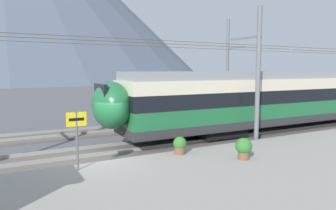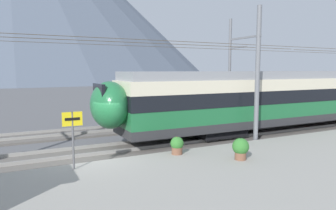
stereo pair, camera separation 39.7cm
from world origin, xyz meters
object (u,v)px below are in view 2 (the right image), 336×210
(train_near_platform, at_px, (319,95))
(potted_plant_platform_edge, at_px, (241,147))
(platform_sign, at_px, (73,127))
(potted_plant_by_shelter, at_px, (177,145))
(catenary_mast_far_side, at_px, (231,67))
(catenary_mast_mid, at_px, (255,73))

(train_near_platform, relative_size, potted_plant_platform_edge, 35.29)
(platform_sign, height_order, potted_plant_platform_edge, platform_sign)
(potted_plant_platform_edge, xyz_separation_m, potted_plant_by_shelter, (-1.88, 1.86, -0.08))
(potted_plant_by_shelter, bearing_deg, train_near_platform, 13.01)
(train_near_platform, distance_m, platform_sign, 17.12)
(train_near_platform, xyz_separation_m, catenary_mast_far_side, (-2.19, 6.87, 1.99))
(catenary_mast_mid, relative_size, catenary_mast_far_side, 1.00)
(train_near_platform, relative_size, platform_sign, 14.71)
(train_near_platform, xyz_separation_m, platform_sign, (-16.84, -3.04, -0.34))
(train_near_platform, height_order, catenary_mast_far_side, catenary_mast_far_side)
(train_near_platform, distance_m, catenary_mast_mid, 7.85)
(platform_sign, distance_m, potted_plant_platform_edge, 6.50)
(platform_sign, distance_m, potted_plant_by_shelter, 4.45)
(potted_plant_platform_edge, bearing_deg, train_near_platform, 24.05)
(catenary_mast_far_side, relative_size, platform_sign, 18.74)
(catenary_mast_mid, bearing_deg, potted_plant_platform_edge, -138.67)
(train_near_platform, distance_m, potted_plant_platform_edge, 11.76)
(catenary_mast_mid, distance_m, catenary_mast_far_side, 10.27)
(platform_sign, bearing_deg, potted_plant_by_shelter, 1.84)
(catenary_mast_far_side, xyz_separation_m, potted_plant_platform_edge, (-8.48, -11.63, -3.36))
(catenary_mast_mid, relative_size, potted_plant_by_shelter, 52.09)
(catenary_mast_far_side, bearing_deg, potted_plant_by_shelter, -136.67)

